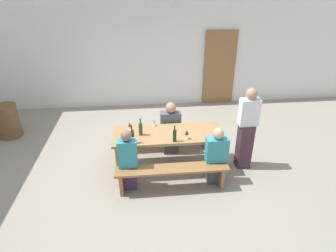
{
  "coord_description": "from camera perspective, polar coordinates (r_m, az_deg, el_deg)",
  "views": [
    {
      "loc": [
        -0.48,
        -4.64,
        3.31
      ],
      "look_at": [
        0.0,
        0.0,
        0.9
      ],
      "focal_mm": 30.36,
      "sensor_mm": 36.0,
      "label": 1
    }
  ],
  "objects": [
    {
      "name": "ground_plane",
      "position": [
        5.72,
        -0.0,
        -8.04
      ],
      "size": [
        24.0,
        24.0,
        0.0
      ],
      "primitive_type": "plane",
      "color": "gray"
    },
    {
      "name": "back_wall",
      "position": [
        8.15,
        -2.48,
        15.16
      ],
      "size": [
        14.0,
        0.2,
        3.2
      ],
      "primitive_type": "cube",
      "color": "silver",
      "rests_on": "ground"
    },
    {
      "name": "wooden_door",
      "position": [
        8.45,
        10.28,
        11.36
      ],
      "size": [
        0.9,
        0.06,
        2.1
      ],
      "primitive_type": "cube",
      "color": "olive",
      "rests_on": "ground"
    },
    {
      "name": "tasting_table",
      "position": [
        5.36,
        -0.0,
        -2.18
      ],
      "size": [
        2.05,
        0.79,
        0.75
      ],
      "color": "#9E7247",
      "rests_on": "ground"
    },
    {
      "name": "bench_near",
      "position": [
        4.95,
        0.84,
        -9.31
      ],
      "size": [
        1.95,
        0.3,
        0.45
      ],
      "color": "olive",
      "rests_on": "ground"
    },
    {
      "name": "bench_far",
      "position": [
        6.12,
        -0.67,
        -1.58
      ],
      "size": [
        1.95,
        0.3,
        0.45
      ],
      "color": "olive",
      "rests_on": "ground"
    },
    {
      "name": "wine_bottle_0",
      "position": [
        4.99,
        -7.21,
        -2.14
      ],
      "size": [
        0.08,
        0.08,
        0.34
      ],
      "color": "#332814",
      "rests_on": "tasting_table"
    },
    {
      "name": "wine_bottle_1",
      "position": [
        5.23,
        -5.52,
        -0.58
      ],
      "size": [
        0.07,
        0.07,
        0.33
      ],
      "color": "#234C2D",
      "rests_on": "tasting_table"
    },
    {
      "name": "wine_bottle_2",
      "position": [
        5.0,
        1.34,
        -1.9
      ],
      "size": [
        0.07,
        0.07,
        0.31
      ],
      "color": "#143319",
      "rests_on": "tasting_table"
    },
    {
      "name": "wine_glass_0",
      "position": [
        5.08,
        3.79,
        -1.32
      ],
      "size": [
        0.07,
        0.07,
        0.18
      ],
      "color": "silver",
      "rests_on": "tasting_table"
    },
    {
      "name": "wine_glass_1",
      "position": [
        5.55,
        -2.87,
        1.01
      ],
      "size": [
        0.06,
        0.06,
        0.15
      ],
      "color": "silver",
      "rests_on": "tasting_table"
    },
    {
      "name": "wine_glass_2",
      "position": [
        5.42,
        -7.69,
        0.25
      ],
      "size": [
        0.07,
        0.07,
        0.16
      ],
      "color": "silver",
      "rests_on": "tasting_table"
    },
    {
      "name": "wine_glass_3",
      "position": [
        5.05,
        -8.4,
        -2.01
      ],
      "size": [
        0.06,
        0.06,
        0.16
      ],
      "color": "silver",
      "rests_on": "tasting_table"
    },
    {
      "name": "seated_guest_near_0",
      "position": [
        4.95,
        -8.02,
        -6.95
      ],
      "size": [
        0.33,
        0.24,
        1.14
      ],
      "rotation": [
        0.0,
        0.0,
        1.57
      ],
      "color": "#3E274B",
      "rests_on": "ground"
    },
    {
      "name": "seated_guest_near_1",
      "position": [
        5.12,
        9.63,
        -6.21
      ],
      "size": [
        0.38,
        0.24,
        1.09
      ],
      "rotation": [
        0.0,
        0.0,
        1.57
      ],
      "color": "#35424B",
      "rests_on": "ground"
    },
    {
      "name": "seated_guest_far_0",
      "position": [
        5.91,
        0.52,
        -0.66
      ],
      "size": [
        0.41,
        0.24,
        1.14
      ],
      "rotation": [
        0.0,
        0.0,
        -1.57
      ],
      "color": "#53494B",
      "rests_on": "ground"
    },
    {
      "name": "standing_host",
      "position": [
        5.52,
        15.48,
        -0.8
      ],
      "size": [
        0.35,
        0.24,
        1.63
      ],
      "rotation": [
        0.0,
        0.0,
        3.14
      ],
      "color": "#432A34",
      "rests_on": "ground"
    },
    {
      "name": "wine_barrel",
      "position": [
        7.57,
        -29.54,
        0.88
      ],
      "size": [
        0.56,
        0.56,
        0.78
      ],
      "color": "brown",
      "rests_on": "ground"
    }
  ]
}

